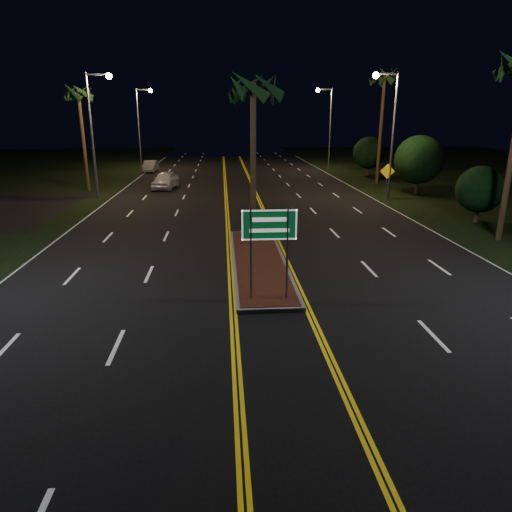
{
  "coord_description": "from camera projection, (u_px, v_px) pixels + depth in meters",
  "views": [
    {
      "loc": [
        -1.48,
        -11.48,
        6.09
      ],
      "look_at": [
        -0.49,
        2.01,
        1.9
      ],
      "focal_mm": 32.0,
      "sensor_mm": 36.0,
      "label": 1
    }
  ],
  "objects": [
    {
      "name": "car_near",
      "position": [
        165.0,
        179.0,
        39.32
      ],
      "size": [
        2.88,
        5.28,
        1.67
      ],
      "primitive_type": "imported",
      "rotation": [
        0.0,
        0.0,
        -0.15
      ],
      "color": "silver",
      "rests_on": "ground"
    },
    {
      "name": "streetlight_left_mid",
      "position": [
        96.0,
        121.0,
        33.29
      ],
      "size": [
        1.91,
        0.44,
        9.0
      ],
      "color": "gray",
      "rests_on": "ground"
    },
    {
      "name": "shrub_near",
      "position": [
        480.0,
        189.0,
        26.55
      ],
      "size": [
        2.7,
        2.7,
        3.3
      ],
      "color": "#382819",
      "rests_on": "ground"
    },
    {
      "name": "streetlight_left_far",
      "position": [
        141.0,
        119.0,
        52.35
      ],
      "size": [
        1.91,
        0.44,
        9.0
      ],
      "color": "gray",
      "rests_on": "ground"
    },
    {
      "name": "highway_sign",
      "position": [
        269.0,
        234.0,
        14.8
      ],
      "size": [
        1.8,
        0.08,
        3.2
      ],
      "color": "gray",
      "rests_on": "ground"
    },
    {
      "name": "palm_right_far",
      "position": [
        385.0,
        78.0,
        39.62
      ],
      "size": [
        2.4,
        2.4,
        10.3
      ],
      "color": "#382819",
      "rests_on": "ground"
    },
    {
      "name": "shrub_mid",
      "position": [
        419.0,
        160.0,
        35.88
      ],
      "size": [
        3.78,
        3.78,
        4.62
      ],
      "color": "#382819",
      "rests_on": "ground"
    },
    {
      "name": "palm_left_far",
      "position": [
        78.0,
        93.0,
        36.33
      ],
      "size": [
        2.4,
        2.4,
        8.8
      ],
      "color": "#382819",
      "rests_on": "ground"
    },
    {
      "name": "ground",
      "position": [
        279.0,
        341.0,
        12.84
      ],
      "size": [
        120.0,
        120.0,
        0.0
      ],
      "primitive_type": "plane",
      "color": "black",
      "rests_on": "ground"
    },
    {
      "name": "streetlight_right_far",
      "position": [
        327.0,
        119.0,
        51.93
      ],
      "size": [
        1.91,
        0.44,
        9.0
      ],
      "color": "gray",
      "rests_on": "ground"
    },
    {
      "name": "palm_median",
      "position": [
        253.0,
        88.0,
        20.7
      ],
      "size": [
        2.4,
        2.4,
        8.3
      ],
      "color": "#382819",
      "rests_on": "ground"
    },
    {
      "name": "warning_sign",
      "position": [
        387.0,
        176.0,
        34.0
      ],
      "size": [
        1.11,
        0.09,
        2.64
      ],
      "rotation": [
        0.0,
        0.0,
        0.03
      ],
      "color": "gray",
      "rests_on": "ground"
    },
    {
      "name": "streetlight_right_mid",
      "position": [
        389.0,
        121.0,
        32.88
      ],
      "size": [
        1.91,
        0.44,
        9.0
      ],
      "color": "gray",
      "rests_on": "ground"
    },
    {
      "name": "shrub_far",
      "position": [
        369.0,
        153.0,
        47.42
      ],
      "size": [
        3.24,
        3.24,
        3.96
      ],
      "color": "#382819",
      "rests_on": "ground"
    },
    {
      "name": "car_far",
      "position": [
        150.0,
        165.0,
        51.0
      ],
      "size": [
        1.93,
        4.31,
        1.42
      ],
      "primitive_type": "imported",
      "rotation": [
        0.0,
        0.0,
        -0.02
      ],
      "color": "silver",
      "rests_on": "ground"
    },
    {
      "name": "median_island",
      "position": [
        259.0,
        262.0,
        19.49
      ],
      "size": [
        2.25,
        10.25,
        0.17
      ],
      "color": "gray",
      "rests_on": "ground"
    }
  ]
}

